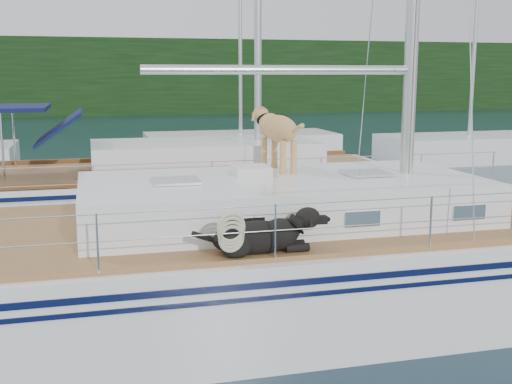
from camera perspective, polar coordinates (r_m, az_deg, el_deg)
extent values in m
plane|color=black|center=(8.73, -2.90, -10.77)|extent=(120.00, 120.00, 0.00)
cube|color=black|center=(53.00, -13.02, 9.94)|extent=(90.00, 3.00, 6.00)
cube|color=#595147|center=(54.26, -12.96, 7.41)|extent=(92.00, 1.00, 1.20)
cube|color=white|center=(8.56, -2.93, -7.65)|extent=(12.00, 3.80, 1.40)
cube|color=#9C6F3E|center=(8.36, -2.97, -2.89)|extent=(11.52, 3.50, 0.06)
cube|color=white|center=(8.49, 2.30, -0.57)|extent=(5.20, 2.50, 0.55)
cylinder|color=silver|center=(8.34, 2.38, 10.80)|extent=(3.60, 0.12, 0.12)
cylinder|color=silver|center=(6.57, 0.06, -1.27)|extent=(10.56, 0.01, 0.01)
cylinder|color=silver|center=(9.95, -5.04, 2.67)|extent=(10.56, 0.01, 0.01)
cube|color=#1D3BB7|center=(9.43, -10.13, -1.16)|extent=(0.80, 0.62, 0.06)
cube|color=silver|center=(8.65, -0.44, 1.90)|extent=(0.50, 0.42, 0.12)
torus|color=beige|center=(6.52, -2.22, -3.17)|extent=(0.42, 0.20, 0.40)
cube|color=white|center=(14.04, -9.36, -0.85)|extent=(11.00, 3.50, 1.30)
cube|color=#9C6F3E|center=(13.93, -9.43, 1.78)|extent=(10.56, 3.29, 0.06)
cube|color=white|center=(14.04, -4.59, 3.39)|extent=(4.80, 2.30, 0.55)
cube|color=white|center=(24.78, -1.37, 4.00)|extent=(7.20, 3.00, 1.10)
cube|color=white|center=(25.17, 18.35, 3.57)|extent=(6.40, 3.00, 1.10)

